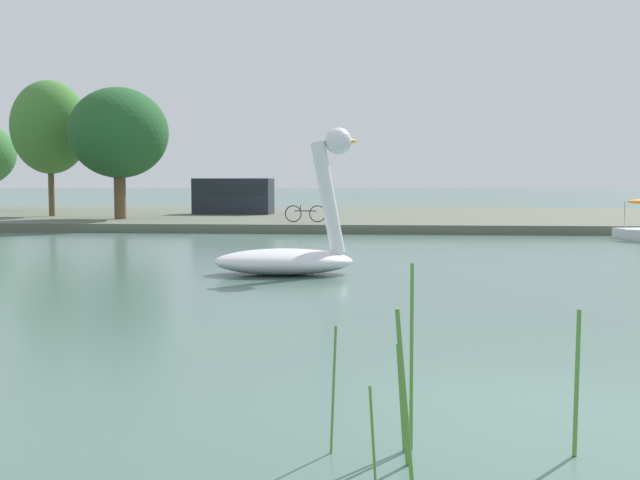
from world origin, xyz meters
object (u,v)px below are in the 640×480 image
swan_boat (291,247)px  tree_broadleaf_right (119,133)px  parked_van (233,195)px  tree_sapling_by_fence (50,127)px  bicycle_parked (305,214)px

swan_boat → tree_broadleaf_right: tree_broadleaf_right is taller
tree_broadleaf_right → parked_van: tree_broadleaf_right is taller
swan_boat → tree_sapling_by_fence: bearing=126.0°
tree_sapling_by_fence → parked_van: (8.76, 3.32, -3.45)m
bicycle_parked → parked_van: 9.50m
swan_boat → bicycle_parked: bearing=94.7°
tree_broadleaf_right → parked_van: bearing=55.0°
tree_sapling_by_fence → parked_van: bearing=20.8°
swan_boat → bicycle_parked: swan_boat is taller
tree_sapling_by_fence → tree_broadleaf_right: tree_sapling_by_fence is taller
swan_boat → parked_van: (-6.06, 23.75, 0.81)m
bicycle_parked → parked_van: (-4.78, 8.18, 0.68)m
swan_boat → tree_broadleaf_right: size_ratio=0.50×
swan_boat → tree_broadleaf_right: bearing=120.1°
tree_sapling_by_fence → parked_van: size_ratio=1.61×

